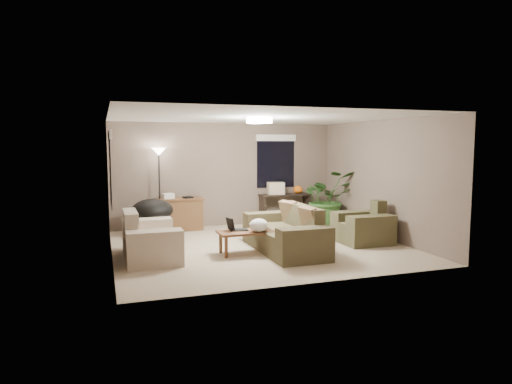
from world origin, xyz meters
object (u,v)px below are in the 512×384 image
object	(u,v)px
armchair	(363,228)
houseplant	(327,204)
floor_lamp	(159,162)
cat_scratching_post	(365,227)
desk	(179,214)
console_table	(285,206)
main_sofa	(286,235)
coffee_table	(246,234)
papasan_chair	(152,214)
loveseat	(149,241)

from	to	relation	value
armchair	houseplant	world-z (taller)	houseplant
floor_lamp	cat_scratching_post	size ratio (longest dim) A/B	3.82
floor_lamp	cat_scratching_post	world-z (taller)	floor_lamp
armchair	floor_lamp	xyz separation A→B (m)	(-3.75, 2.56, 1.30)
desk	console_table	size ratio (longest dim) A/B	0.85
main_sofa	coffee_table	world-z (taller)	main_sofa
coffee_table	papasan_chair	bearing A→B (deg)	121.69
console_table	houseplant	size ratio (longest dim) A/B	0.96
floor_lamp	loveseat	bearing A→B (deg)	-101.23
main_sofa	papasan_chair	distance (m)	3.22
cat_scratching_post	loveseat	bearing A→B (deg)	-175.32
floor_lamp	cat_scratching_post	distance (m)	4.81
loveseat	floor_lamp	xyz separation A→B (m)	(0.49, 2.48, 1.30)
loveseat	armchair	bearing A→B (deg)	-1.08
cat_scratching_post	papasan_chair	bearing A→B (deg)	158.39
loveseat	console_table	distance (m)	4.39
loveseat	coffee_table	bearing A→B (deg)	-7.42
desk	floor_lamp	bearing A→B (deg)	176.50
desk	houseplant	xyz separation A→B (m)	(3.49, -0.61, 0.15)
main_sofa	desk	distance (m)	3.12
armchair	houseplant	distance (m)	1.94
loveseat	coffee_table	size ratio (longest dim) A/B	1.60
houseplant	papasan_chair	bearing A→B (deg)	176.63
loveseat	desk	distance (m)	2.62
coffee_table	desk	xyz separation A→B (m)	(-0.78, 2.67, 0.02)
loveseat	desk	xyz separation A→B (m)	(0.93, 2.45, 0.08)
main_sofa	houseplant	xyz separation A→B (m)	(1.92, 2.08, 0.24)
armchair	floor_lamp	size ratio (longest dim) A/B	0.52
console_table	cat_scratching_post	bearing A→B (deg)	-65.00
desk	cat_scratching_post	distance (m)	4.21
armchair	coffee_table	bearing A→B (deg)	-176.81
console_table	coffee_table	bearing A→B (deg)	-124.73
floor_lamp	desk	bearing A→B (deg)	-3.50
loveseat	papasan_chair	xyz separation A→B (m)	(0.28, 2.08, 0.17)
houseplant	console_table	bearing A→B (deg)	140.93
houseplant	armchair	bearing A→B (deg)	-95.19
desk	cat_scratching_post	bearing A→B (deg)	-29.53
coffee_table	cat_scratching_post	world-z (taller)	cat_scratching_post
coffee_table	desk	distance (m)	2.78
main_sofa	console_table	bearing A→B (deg)	68.23
console_table	houseplant	xyz separation A→B (m)	(0.82, -0.67, 0.09)
papasan_chair	desk	bearing A→B (deg)	29.74
main_sofa	coffee_table	distance (m)	0.80
main_sofa	armchair	bearing A→B (deg)	5.37
main_sofa	armchair	xyz separation A→B (m)	(1.75, 0.16, 0.00)
cat_scratching_post	coffee_table	bearing A→B (deg)	-168.30
console_table	papasan_chair	world-z (taller)	papasan_chair
console_table	armchair	bearing A→B (deg)	-75.90
desk	papasan_chair	bearing A→B (deg)	-150.26
floor_lamp	main_sofa	bearing A→B (deg)	-53.66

